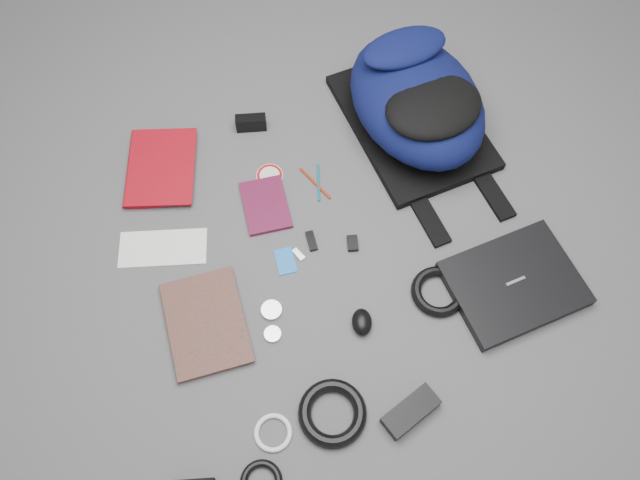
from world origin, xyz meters
name	(u,v)px	position (x,y,z in m)	size (l,w,h in m)	color
ground	(320,243)	(0.00, 0.00, 0.00)	(4.00, 4.00, 0.00)	#4F4F51
backpack	(416,100)	(0.41, 0.26, 0.11)	(0.37, 0.54, 0.23)	#070C33
laptop	(514,283)	(0.42, -0.31, 0.02)	(0.33, 0.26, 0.03)	black
textbook_red	(127,169)	(-0.42, 0.43, 0.01)	(0.19, 0.26, 0.03)	maroon
comic_book	(168,333)	(-0.45, -0.09, 0.01)	(0.20, 0.27, 0.02)	#A64A0B
envelope	(163,248)	(-0.40, 0.15, 0.00)	(0.24, 0.11, 0.00)	white
dvd_case	(266,205)	(-0.10, 0.17, 0.01)	(0.12, 0.17, 0.01)	#470D26
compact_camera	(251,123)	(-0.04, 0.44, 0.03)	(0.09, 0.03, 0.05)	black
sticker_disc	(270,175)	(-0.05, 0.26, 0.00)	(0.08, 0.08, 0.00)	white
pen_teal	(318,183)	(0.07, 0.18, 0.00)	(0.01, 0.01, 0.12)	#0D6978
pen_red	(315,183)	(0.06, 0.18, 0.00)	(0.01, 0.01, 0.13)	#9E2B0C
id_badge	(285,261)	(-0.11, -0.01, 0.00)	(0.05, 0.08, 0.00)	blue
usb_black	(312,241)	(-0.02, 0.01, 0.01)	(0.02, 0.06, 0.01)	black
usb_silver	(299,255)	(-0.07, -0.01, 0.00)	(0.02, 0.04, 0.01)	silver
key_fob	(353,243)	(0.08, -0.04, 0.01)	(0.03, 0.05, 0.01)	black
mouse	(362,322)	(0.01, -0.25, 0.02)	(0.05, 0.07, 0.04)	black
headphone_left	(273,334)	(-0.21, -0.19, 0.01)	(0.04, 0.04, 0.01)	silver
headphone_right	(272,310)	(-0.19, -0.13, 0.01)	(0.05, 0.05, 0.01)	silver
cable_coil	(438,291)	(0.23, -0.25, 0.01)	(0.14, 0.14, 0.03)	black
power_brick	(411,411)	(0.02, -0.50, 0.02)	(0.14, 0.06, 0.03)	black
power_cord_coil	(332,413)	(-0.15, -0.43, 0.02)	(0.16, 0.16, 0.03)	black
white_cable_coil	(273,433)	(-0.29, -0.42, 0.01)	(0.09, 0.09, 0.01)	white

